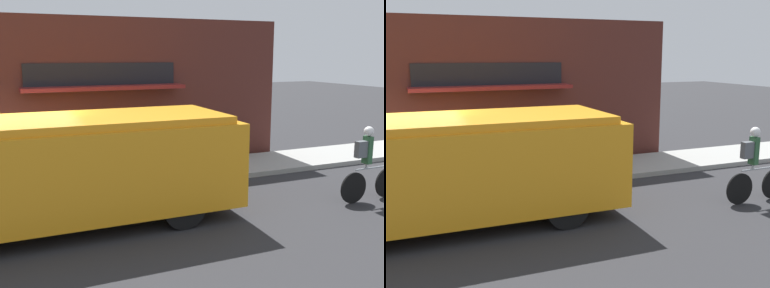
% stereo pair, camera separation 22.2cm
% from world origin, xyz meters
% --- Properties ---
extents(ground_plane, '(70.00, 70.00, 0.00)m').
position_xyz_m(ground_plane, '(0.00, 0.00, 0.00)').
color(ground_plane, '#2B2B2D').
extents(sidewalk, '(28.00, 2.06, 0.13)m').
position_xyz_m(sidewalk, '(0.00, 1.03, 0.07)').
color(sidewalk, '#999993').
rests_on(sidewalk, ground_plane).
extents(storefront, '(15.68, 0.86, 4.23)m').
position_xyz_m(storefront, '(0.09, 2.38, 2.13)').
color(storefront, '#4C231E').
rests_on(storefront, ground_plane).
extents(school_bus, '(6.87, 2.87, 2.08)m').
position_xyz_m(school_bus, '(0.94, -1.46, 1.11)').
color(school_bus, orange).
rests_on(school_bus, ground_plane).
extents(cyclist, '(1.71, 0.21, 1.69)m').
position_xyz_m(cyclist, '(7.11, -2.67, 0.81)').
color(cyclist, black).
rests_on(cyclist, ground_plane).
extents(trash_bin, '(0.54, 0.54, 0.98)m').
position_xyz_m(trash_bin, '(3.46, 1.35, 0.62)').
color(trash_bin, slate).
rests_on(trash_bin, sidewalk).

